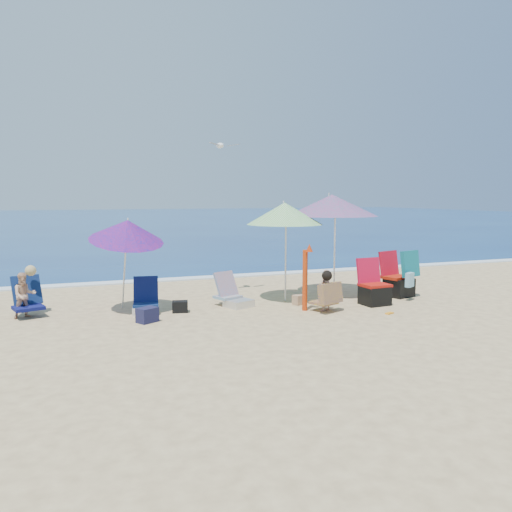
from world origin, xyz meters
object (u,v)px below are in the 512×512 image
object	(u,v)px
chair_rainbow	(233,297)
camp_chair_right	(400,280)
camp_chair_left	(374,291)
person_left	(25,294)
furled_umbrella	(306,274)
seagull	(220,145)
umbrella_striped	(285,214)
chair_navy	(146,304)
person_center	(327,291)
umbrella_blue	(127,230)
umbrella_turquoise	(332,205)

from	to	relation	value
chair_rainbow	camp_chair_right	world-z (taller)	camp_chair_right
camp_chair_left	person_left	size ratio (longest dim) A/B	1.02
chair_rainbow	camp_chair_left	distance (m)	3.07
furled_umbrella	seagull	bearing A→B (deg)	117.89
umbrella_striped	chair_navy	size ratio (longest dim) A/B	3.18
umbrella_striped	furled_umbrella	xyz separation A→B (m)	(0.02, -1.05, -1.21)
person_center	person_left	bearing A→B (deg)	164.22
furled_umbrella	camp_chair_right	world-z (taller)	furled_umbrella
camp_chair_left	furled_umbrella	bearing A→B (deg)	-179.04
camp_chair_right	seagull	bearing A→B (deg)	157.31
chair_rainbow	person_center	xyz separation A→B (m)	(1.64, -1.17, 0.23)
person_left	umbrella_blue	bearing A→B (deg)	-8.62
chair_rainbow	person_left	world-z (taller)	person_left
camp_chair_right	person_left	world-z (taller)	camp_chair_right
umbrella_turquoise	chair_rainbow	bearing A→B (deg)	-172.87
chair_rainbow	camp_chair_left	bearing A→B (deg)	-17.55
furled_umbrella	camp_chair_left	distance (m)	1.73
camp_chair_left	umbrella_blue	bearing A→B (deg)	167.94
person_left	seagull	distance (m)	5.28
umbrella_striped	furled_umbrella	bearing A→B (deg)	-88.65
person_center	chair_rainbow	bearing A→B (deg)	144.53
chair_navy	person_left	bearing A→B (deg)	168.66
chair_rainbow	person_center	size ratio (longest dim) A/B	1.06
furled_umbrella	chair_rainbow	world-z (taller)	furled_umbrella
chair_navy	chair_rainbow	world-z (taller)	chair_rainbow
seagull	umbrella_striped	bearing A→B (deg)	-45.17
chair_navy	camp_chair_right	bearing A→B (deg)	-3.88
chair_navy	person_left	size ratio (longest dim) A/B	0.72
chair_navy	umbrella_striped	bearing A→B (deg)	1.61
umbrella_turquoise	chair_navy	distance (m)	4.84
umbrella_blue	person_center	xyz separation A→B (m)	(3.82, -1.33, -1.25)
umbrella_turquoise	seagull	xyz separation A→B (m)	(-2.44, 0.92, 1.38)
umbrella_striped	chair_navy	distance (m)	3.58
umbrella_turquoise	furled_umbrella	xyz separation A→B (m)	(-1.28, -1.27, -1.38)
chair_navy	camp_chair_left	bearing A→B (deg)	-11.01
umbrella_blue	chair_navy	xyz separation A→B (m)	(0.31, -0.16, -1.49)
camp_chair_left	camp_chair_right	world-z (taller)	camp_chair_right
camp_chair_right	umbrella_turquoise	bearing A→B (deg)	153.90
umbrella_striped	camp_chair_left	bearing A→B (deg)	-31.09
umbrella_striped	person_left	bearing A→B (deg)	176.10
furled_umbrella	umbrella_striped	bearing A→B (deg)	91.35
chair_rainbow	person_left	distance (m)	4.16
umbrella_striped	umbrella_blue	world-z (taller)	umbrella_striped
umbrella_blue	camp_chair_left	size ratio (longest dim) A/B	2.03
umbrella_striped	camp_chair_left	distance (m)	2.59
umbrella_striped	umbrella_blue	bearing A→B (deg)	178.81
umbrella_turquoise	chair_navy	xyz separation A→B (m)	(-4.41, -0.31, -1.96)
camp_chair_left	seagull	bearing A→B (deg)	142.60
umbrella_blue	camp_chair_right	world-z (taller)	umbrella_blue
umbrella_striped	chair_rainbow	world-z (taller)	umbrella_striped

